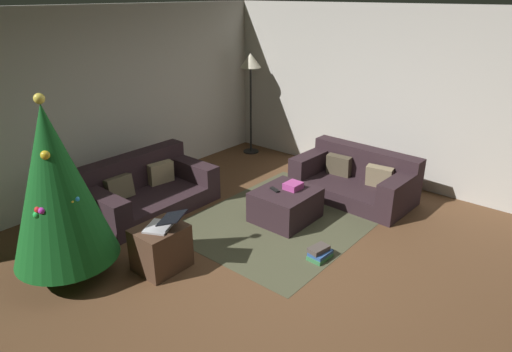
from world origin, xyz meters
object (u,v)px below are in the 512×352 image
Objects in this scene: tv_remote at (275,190)px; corner_lamp at (251,69)px; side_table at (161,248)px; christmas_tree at (56,185)px; gift_box at (293,186)px; couch_left at (145,190)px; ottoman at (286,205)px; couch_right at (356,179)px; laptop at (164,223)px; book_stack at (320,253)px.

corner_lamp reaches higher than tv_remote.
christmas_tree is at bearing 138.69° from side_table.
side_table is at bearing -168.71° from tv_remote.
gift_box is 0.41× the size of side_table.
couch_left reaches higher than side_table.
couch_left reaches higher than tv_remote.
ottoman is at bearing -33.01° from tv_remote.
tv_remote is (-0.19, 0.15, -0.03)m from gift_box.
gift_box reaches higher than ottoman.
gift_box is (-1.12, 0.32, 0.18)m from couch_right.
laptop is (-1.82, 0.34, 0.09)m from gift_box.
ottoman is 1.58× the size of laptop.
couch_left is 1.02× the size of couch_right.
side_table is (-0.79, -1.33, -0.01)m from couch_left.
corner_lamp is (3.41, 1.75, 0.98)m from laptop.
book_stack is (-0.42, -0.96, -0.35)m from tv_remote.
couch_right is 6.05× the size of book_stack.
tv_remote is at bearing 118.57° from couch_left.
couch_right reaches higher than side_table.
couch_right is 1.28m from ottoman.
tv_remote is at bearing -132.71° from corner_lamp.
gift_box is at bearing -17.64° from tv_remote.
tv_remote is 1.64m from laptop.
corner_lamp is (2.64, 0.37, 1.26)m from couch_left.
tv_remote is 0.58× the size of book_stack.
tv_remote is at bearing 127.28° from ottoman.
book_stack is (-0.61, -0.81, -0.38)m from gift_box.
christmas_tree is 1.08× the size of corner_lamp.
corner_lamp reaches higher than ottoman.
laptop is at bearing -42.56° from christmas_tree.
couch_right is at bearing 16.01° from book_stack.
book_stack is (1.23, -1.20, -0.18)m from side_table.
ottoman is 3.61× the size of gift_box.
christmas_tree is 2.82m from book_stack.
corner_lamp reaches higher than gift_box.
laptop is at bearing 79.45° from couch_right.
christmas_tree is (-2.35, 0.86, 0.61)m from tv_remote.
corner_lamp is (0.47, 2.40, 1.26)m from couch_right.
couch_right is 0.87× the size of christmas_tree.
couch_right is at bearing -101.14° from corner_lamp.
corner_lamp is (1.70, 2.05, 1.32)m from ottoman.
side_table is at bearing 168.37° from ottoman.
couch_left is at bearing 99.87° from book_stack.
gift_box is 0.44× the size of laptop.
ottoman is (0.94, -1.68, -0.05)m from couch_left.
gift_box is at bearing 121.39° from couch_left.
ottoman is 0.43× the size of corner_lamp.
couch_left is at bearing 138.28° from tv_remote.
couch_left is 1.55m from side_table.
ottoman is (-1.23, 0.35, -0.06)m from couch_right.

